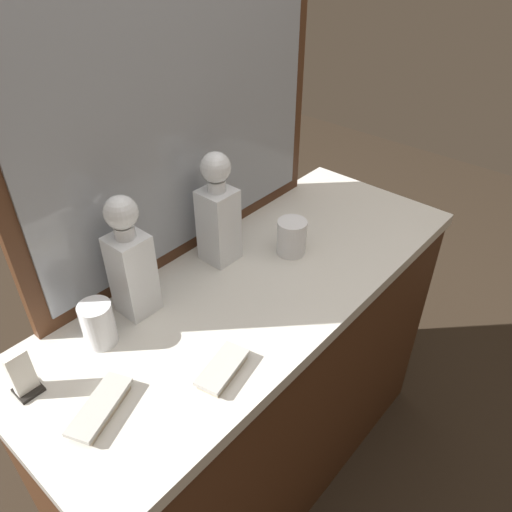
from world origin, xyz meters
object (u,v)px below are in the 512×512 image
(crystal_decanter_far_right, at_px, (218,219))
(crystal_tumbler_center, at_px, (99,325))
(crystal_tumbler_right, at_px, (292,238))
(silver_brush_rear, at_px, (222,369))
(napkin_holder, at_px, (23,376))
(crystal_decanter_left, at_px, (131,268))
(silver_brush_far_left, at_px, (100,408))

(crystal_decanter_far_right, height_order, crystal_tumbler_center, crystal_decanter_far_right)
(crystal_tumbler_right, distance_m, silver_brush_rear, 0.47)
(crystal_decanter_far_right, relative_size, napkin_holder, 2.88)
(crystal_tumbler_center, distance_m, silver_brush_rear, 0.30)
(crystal_decanter_left, xyz_separation_m, napkin_holder, (-0.31, -0.03, -0.08))
(silver_brush_rear, bearing_deg, crystal_tumbler_center, 112.35)
(crystal_tumbler_center, distance_m, napkin_holder, 0.18)
(crystal_decanter_far_right, bearing_deg, napkin_holder, -177.43)
(crystal_tumbler_right, relative_size, napkin_holder, 0.92)
(crystal_decanter_left, relative_size, crystal_tumbler_center, 2.92)
(crystal_decanter_left, relative_size, crystal_tumbler_right, 3.09)
(crystal_decanter_far_right, height_order, silver_brush_rear, crystal_decanter_far_right)
(crystal_tumbler_right, relative_size, silver_brush_far_left, 0.61)
(crystal_tumbler_right, height_order, silver_brush_far_left, crystal_tumbler_right)
(silver_brush_rear, bearing_deg, crystal_decanter_far_right, 45.01)
(silver_brush_rear, bearing_deg, silver_brush_far_left, 153.62)
(crystal_decanter_far_right, bearing_deg, silver_brush_rear, -134.99)
(crystal_decanter_far_right, bearing_deg, silver_brush_far_left, -160.76)
(silver_brush_rear, bearing_deg, crystal_tumbler_right, 19.82)
(silver_brush_rear, bearing_deg, napkin_holder, 137.73)
(crystal_tumbler_right, bearing_deg, silver_brush_far_left, -175.91)
(crystal_decanter_far_right, xyz_separation_m, silver_brush_far_left, (-0.52, -0.18, -0.12))
(crystal_tumbler_center, height_order, silver_brush_rear, crystal_tumbler_center)
(crystal_decanter_left, xyz_separation_m, crystal_tumbler_right, (0.43, -0.14, -0.08))
(silver_brush_rear, relative_size, napkin_holder, 1.29)
(crystal_tumbler_center, relative_size, silver_brush_rear, 0.75)
(silver_brush_rear, bearing_deg, crystal_decanter_left, 87.76)
(crystal_decanter_left, height_order, crystal_tumbler_right, crystal_decanter_left)
(crystal_decanter_far_right, relative_size, crystal_tumbler_right, 3.12)
(crystal_decanter_far_right, height_order, crystal_decanter_left, crystal_decanter_far_right)
(crystal_decanter_far_right, xyz_separation_m, napkin_holder, (-0.59, -0.03, -0.08))
(napkin_holder, bearing_deg, silver_brush_rear, -42.27)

